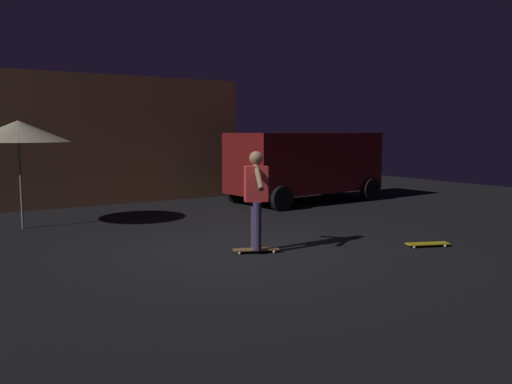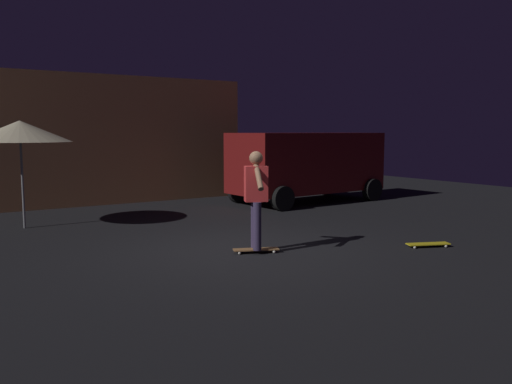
% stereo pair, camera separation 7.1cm
% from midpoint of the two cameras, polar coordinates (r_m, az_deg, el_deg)
% --- Properties ---
extents(ground_plane, '(28.00, 28.00, 0.00)m').
position_cam_midpoint_polar(ground_plane, '(9.42, -1.51, -6.20)').
color(ground_plane, black).
extents(low_building, '(9.94, 3.39, 3.65)m').
position_cam_midpoint_polar(low_building, '(16.99, -19.50, 5.30)').
color(low_building, tan).
rests_on(low_building, ground_plane).
extents(parked_van, '(4.72, 2.48, 2.03)m').
position_cam_midpoint_polar(parked_van, '(15.75, 5.63, 3.15)').
color(parked_van, maroon).
rests_on(parked_van, ground_plane).
extents(patio_umbrella, '(2.10, 2.10, 2.30)m').
position_cam_midpoint_polar(patio_umbrella, '(12.35, -23.77, 5.96)').
color(patio_umbrella, slate).
rests_on(patio_umbrella, ground_plane).
extents(skateboard_ridden, '(0.80, 0.49, 0.07)m').
position_cam_midpoint_polar(skateboard_ridden, '(9.18, 0.22, -6.18)').
color(skateboard_ridden, olive).
rests_on(skateboard_ridden, ground_plane).
extents(skateboard_spare, '(0.80, 0.49, 0.07)m').
position_cam_midpoint_polar(skateboard_spare, '(10.12, 18.11, -5.32)').
color(skateboard_spare, gold).
rests_on(skateboard_spare, ground_plane).
extents(skater, '(0.46, 0.94, 1.67)m').
position_cam_midpoint_polar(skater, '(9.02, 0.23, -0.08)').
color(skater, '#382D4C').
rests_on(skater, skateboard_ridden).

